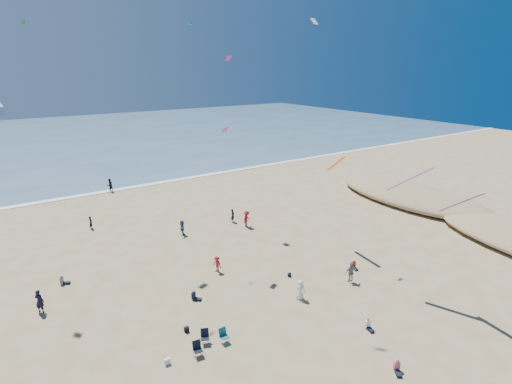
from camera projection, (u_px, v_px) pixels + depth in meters
ocean at (47, 141)px, 96.13m from camera, size 220.00×100.00×0.06m
surf_line at (98, 193)px, 56.69m from camera, size 220.00×1.20×0.08m
standing_flyers at (228, 257)px, 35.80m from camera, size 36.73×49.62×1.91m
seated_group at (266, 300)px, 30.03m from camera, size 22.98×22.75×0.84m
chair_cluster at (209, 341)px, 25.46m from camera, size 2.64×1.54×1.00m
white_tote at (167, 361)px, 24.10m from camera, size 0.35×0.20×0.40m
black_backpack at (187, 329)px, 27.05m from camera, size 0.30×0.22×0.38m
navy_bag at (289, 275)px, 34.17m from camera, size 0.28×0.18×0.34m
kites_aloft at (280, 93)px, 30.66m from camera, size 44.64×44.65×27.94m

